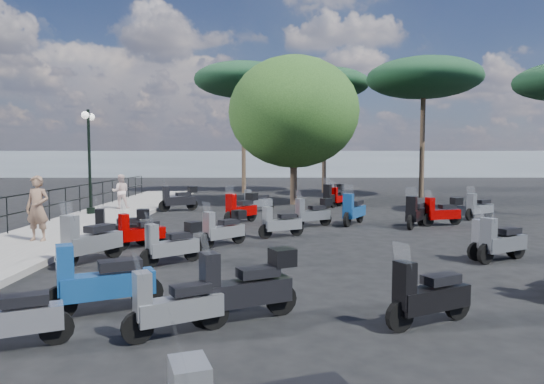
{
  "coord_description": "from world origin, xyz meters",
  "views": [
    {
      "loc": [
        -0.05,
        -13.47,
        2.44
      ],
      "look_at": [
        0.03,
        3.13,
        1.2
      ],
      "focal_mm": 32.0,
      "sensor_mm": 36.0,
      "label": 1
    }
  ],
  "objects_px": {
    "scooter_20": "(416,213)",
    "scooter_6": "(102,283)",
    "lamp_post_2": "(89,155)",
    "scooter_0": "(4,319)",
    "scooter_7": "(172,244)",
    "scooter_26": "(479,208)",
    "scooter_4": "(179,199)",
    "scooter_16": "(428,296)",
    "scooter_14": "(313,213)",
    "scooter_19": "(353,211)",
    "scooter_15": "(338,198)",
    "scooter_10": "(257,202)",
    "woman": "(38,208)",
    "scooter_21": "(333,196)",
    "scooter_1": "(90,241)",
    "pedestrian_far": "(121,191)",
    "scooter_25": "(442,212)",
    "pine_1": "(424,78)",
    "scooter_13": "(280,224)",
    "pine_0": "(325,84)",
    "scooter_9": "(241,209)",
    "scooter_5": "(174,307)",
    "scooter_18": "(494,241)",
    "scooter_2": "(140,233)",
    "scooter_8": "(224,229)",
    "broadleaf_tree": "(294,112)",
    "scooter_12": "(246,287)",
    "scooter_3": "(121,228)"
  },
  "relations": [
    {
      "from": "scooter_15",
      "to": "scooter_9",
      "type": "bearing_deg",
      "value": 88.45
    },
    {
      "from": "scooter_16",
      "to": "scooter_14",
      "type": "bearing_deg",
      "value": -22.56
    },
    {
      "from": "woman",
      "to": "scooter_0",
      "type": "height_order",
      "value": "woman"
    },
    {
      "from": "scooter_8",
      "to": "scooter_2",
      "type": "bearing_deg",
      "value": 51.53
    },
    {
      "from": "scooter_21",
      "to": "scooter_6",
      "type": "bearing_deg",
      "value": 104.29
    },
    {
      "from": "woman",
      "to": "scooter_7",
      "type": "xyz_separation_m",
      "value": [
        4.07,
        -2.24,
        -0.57
      ]
    },
    {
      "from": "scooter_16",
      "to": "scooter_1",
      "type": "bearing_deg",
      "value": 30.13
    },
    {
      "from": "scooter_0",
      "to": "pine_0",
      "type": "height_order",
      "value": "pine_0"
    },
    {
      "from": "scooter_4",
      "to": "scooter_16",
      "type": "bearing_deg",
      "value": 173.76
    },
    {
      "from": "pedestrian_far",
      "to": "scooter_25",
      "type": "distance_m",
      "value": 13.25
    },
    {
      "from": "scooter_1",
      "to": "scooter_15",
      "type": "height_order",
      "value": "scooter_1"
    },
    {
      "from": "scooter_25",
      "to": "scooter_13",
      "type": "bearing_deg",
      "value": 95.2
    },
    {
      "from": "scooter_14",
      "to": "pine_0",
      "type": "relative_size",
      "value": 0.18
    },
    {
      "from": "scooter_19",
      "to": "scooter_15",
      "type": "bearing_deg",
      "value": -63.55
    },
    {
      "from": "scooter_2",
      "to": "scooter_5",
      "type": "relative_size",
      "value": 0.93
    },
    {
      "from": "scooter_8",
      "to": "pine_0",
      "type": "xyz_separation_m",
      "value": [
        4.86,
        19.29,
        6.68
      ]
    },
    {
      "from": "scooter_9",
      "to": "scooter_14",
      "type": "relative_size",
      "value": 1.06
    },
    {
      "from": "pine_0",
      "to": "pine_1",
      "type": "bearing_deg",
      "value": -36.86
    },
    {
      "from": "scooter_10",
      "to": "scooter_16",
      "type": "distance_m",
      "value": 14.56
    },
    {
      "from": "scooter_19",
      "to": "lamp_post_2",
      "type": "bearing_deg",
      "value": 17.51
    },
    {
      "from": "scooter_0",
      "to": "scooter_12",
      "type": "xyz_separation_m",
      "value": [
        2.94,
        1.13,
        0.09
      ]
    },
    {
      "from": "scooter_3",
      "to": "scooter_16",
      "type": "bearing_deg",
      "value": -147.33
    },
    {
      "from": "scooter_0",
      "to": "scooter_10",
      "type": "distance_m",
      "value": 15.43
    },
    {
      "from": "scooter_5",
      "to": "scooter_10",
      "type": "bearing_deg",
      "value": -32.4
    },
    {
      "from": "scooter_14",
      "to": "pine_1",
      "type": "bearing_deg",
      "value": -61.65
    },
    {
      "from": "scooter_5",
      "to": "scooter_19",
      "type": "height_order",
      "value": "scooter_19"
    },
    {
      "from": "woman",
      "to": "scooter_21",
      "type": "bearing_deg",
      "value": 55.21
    },
    {
      "from": "lamp_post_2",
      "to": "scooter_0",
      "type": "distance_m",
      "value": 13.99
    },
    {
      "from": "woman",
      "to": "scooter_16",
      "type": "xyz_separation_m",
      "value": [
        8.52,
        -6.2,
        -0.6
      ]
    },
    {
      "from": "scooter_18",
      "to": "scooter_1",
      "type": "bearing_deg",
      "value": 75.39
    },
    {
      "from": "scooter_6",
      "to": "scooter_12",
      "type": "distance_m",
      "value": 2.25
    },
    {
      "from": "scooter_10",
      "to": "scooter_25",
      "type": "height_order",
      "value": "scooter_25"
    },
    {
      "from": "scooter_2",
      "to": "scooter_1",
      "type": "bearing_deg",
      "value": 123.72
    },
    {
      "from": "scooter_20",
      "to": "scooter_26",
      "type": "relative_size",
      "value": 1.1
    },
    {
      "from": "scooter_7",
      "to": "scooter_26",
      "type": "xyz_separation_m",
      "value": [
        10.21,
        7.67,
        -0.01
      ]
    },
    {
      "from": "scooter_9",
      "to": "scooter_12",
      "type": "xyz_separation_m",
      "value": [
        0.68,
        -10.42,
        -0.02
      ]
    },
    {
      "from": "woman",
      "to": "scooter_0",
      "type": "relative_size",
      "value": 1.23
    },
    {
      "from": "scooter_5",
      "to": "broadleaf_tree",
      "type": "relative_size",
      "value": 0.18
    },
    {
      "from": "pine_1",
      "to": "scooter_9",
      "type": "bearing_deg",
      "value": -132.45
    },
    {
      "from": "scooter_13",
      "to": "scooter_25",
      "type": "distance_m",
      "value": 6.2
    },
    {
      "from": "lamp_post_2",
      "to": "scooter_16",
      "type": "relative_size",
      "value": 2.85
    },
    {
      "from": "woman",
      "to": "broadleaf_tree",
      "type": "distance_m",
      "value": 14.03
    },
    {
      "from": "scooter_0",
      "to": "scooter_5",
      "type": "bearing_deg",
      "value": -100.55
    },
    {
      "from": "scooter_0",
      "to": "scooter_15",
      "type": "xyz_separation_m",
      "value": [
        6.6,
        17.23,
        0.0
      ]
    },
    {
      "from": "pine_1",
      "to": "scooter_3",
      "type": "bearing_deg",
      "value": -130.21
    },
    {
      "from": "scooter_6",
      "to": "scooter_7",
      "type": "distance_m",
      "value": 3.45
    },
    {
      "from": "scooter_16",
      "to": "pine_0",
      "type": "distance_m",
      "value": 26.37
    },
    {
      "from": "lamp_post_2",
      "to": "scooter_4",
      "type": "xyz_separation_m",
      "value": [
        3.1,
        2.18,
        -1.96
      ]
    },
    {
      "from": "scooter_0",
      "to": "scooter_20",
      "type": "distance_m",
      "value": 13.28
    },
    {
      "from": "scooter_20",
      "to": "scooter_6",
      "type": "bearing_deg",
      "value": 81.77
    }
  ]
}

